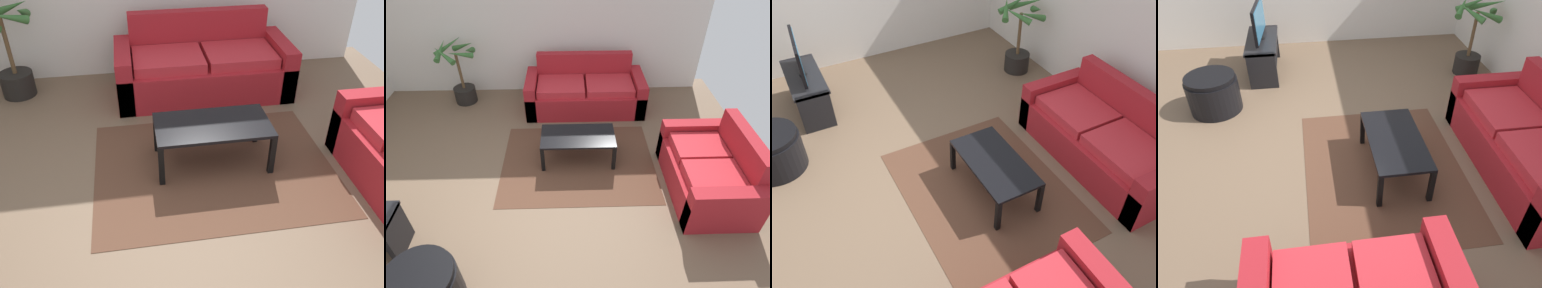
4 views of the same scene
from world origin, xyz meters
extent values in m
plane|color=brown|center=(0.00, 0.00, 0.00)|extent=(6.60, 6.60, 0.00)
cube|color=silver|center=(0.00, 3.00, 1.35)|extent=(6.00, 0.06, 2.70)
cube|color=maroon|center=(0.78, 2.25, 0.21)|extent=(2.04, 0.90, 0.42)
cube|color=maroon|center=(0.78, 2.62, 0.66)|extent=(1.68, 0.16, 0.48)
cube|color=maroon|center=(-0.15, 2.25, 0.31)|extent=(0.18, 0.90, 0.62)
cube|color=maroon|center=(1.71, 2.25, 0.31)|extent=(0.18, 0.90, 0.62)
cube|color=#B8272F|center=(0.36, 2.20, 0.48)|extent=(0.80, 0.66, 0.12)
cube|color=#B8272F|center=(1.20, 2.20, 0.48)|extent=(0.80, 0.66, 0.12)
cube|color=maroon|center=(2.25, 0.23, 0.21)|extent=(0.90, 1.47, 0.42)
cube|color=maroon|center=(2.62, 0.23, 0.66)|extent=(0.16, 1.11, 0.48)
cube|color=maroon|center=(2.25, -0.42, 0.31)|extent=(0.90, 0.18, 0.62)
cube|color=maroon|center=(2.25, 0.87, 0.31)|extent=(0.90, 0.18, 0.62)
cube|color=#B8272F|center=(2.20, -0.05, 0.48)|extent=(0.66, 0.51, 0.12)
cube|color=#B8272F|center=(2.20, 0.50, 0.48)|extent=(0.66, 0.51, 0.12)
cube|color=black|center=(-1.38, -0.58, 0.27)|extent=(0.06, 0.41, 0.54)
cube|color=black|center=(0.61, 0.88, 0.41)|extent=(1.05, 0.56, 0.03)
cube|color=black|center=(0.11, 0.63, 0.20)|extent=(0.05, 0.05, 0.39)
cube|color=black|center=(1.11, 0.63, 0.20)|extent=(0.05, 0.05, 0.39)
cube|color=black|center=(0.11, 1.14, 0.20)|extent=(0.05, 0.05, 0.39)
cube|color=black|center=(1.11, 1.14, 0.20)|extent=(0.05, 0.05, 0.39)
cube|color=#513323|center=(0.61, 0.78, 0.00)|extent=(2.20, 1.70, 0.01)
cylinder|color=black|center=(-1.43, 2.55, 0.14)|extent=(0.39, 0.39, 0.29)
cylinder|color=brown|center=(-1.43, 2.55, 0.62)|extent=(0.05, 0.05, 0.66)
cone|color=#356A31|center=(-1.19, 2.56, 1.00)|extent=(0.12, 0.49, 0.27)
cone|color=#356A31|center=(-1.34, 2.76, 1.00)|extent=(0.46, 0.27, 0.26)
cone|color=#356A31|center=(-1.60, 2.76, 1.00)|extent=(0.48, 0.42, 0.29)
cone|color=#356A31|center=(-1.67, 2.57, 1.00)|extent=(0.13, 0.50, 0.27)
cone|color=#356A31|center=(-1.56, 2.36, 1.00)|extent=(0.43, 0.34, 0.26)
cone|color=#356A31|center=(-1.29, 2.39, 1.00)|extent=(0.39, 0.36, 0.25)
cylinder|color=black|center=(-0.89, -1.19, 0.47)|extent=(0.64, 0.64, 0.06)
camera|label=1|loc=(-0.07, -2.11, 2.40)|focal=37.90mm
camera|label=2|loc=(0.50, -2.66, 3.16)|focal=29.63mm
camera|label=3|loc=(3.18, -0.86, 3.37)|focal=37.57mm
camera|label=4|loc=(3.38, 0.02, 2.67)|focal=33.19mm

